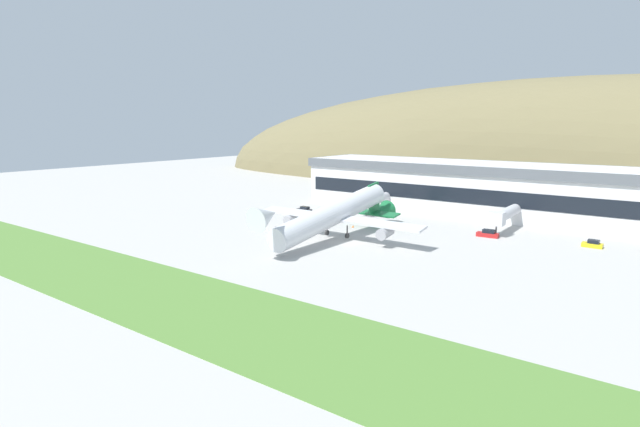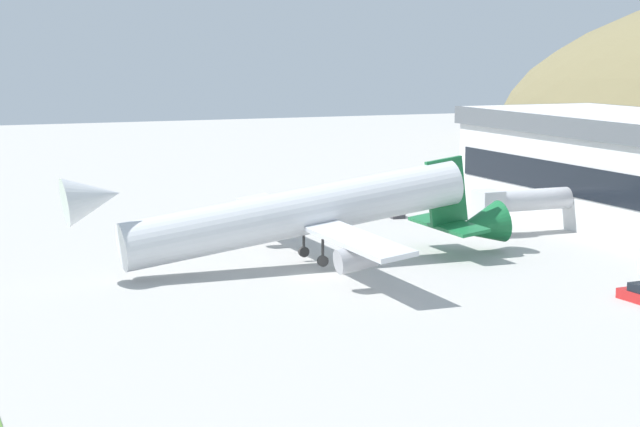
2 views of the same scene
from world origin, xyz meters
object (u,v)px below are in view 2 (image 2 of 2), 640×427
(cargo_airplane, at_px, (306,215))
(service_car_1, at_px, (393,212))
(jetway_0, at_px, (517,201))
(traffic_cone_0, at_px, (403,249))

(cargo_airplane, xyz_separation_m, service_car_1, (-25.57, 22.29, -4.72))
(jetway_0, xyz_separation_m, service_car_1, (-17.24, -7.97, -3.35))
(cargo_airplane, bearing_deg, service_car_1, 138.92)
(cargo_airplane, distance_m, traffic_cone_0, 14.21)
(jetway_0, distance_m, traffic_cone_0, 18.48)
(service_car_1, bearing_deg, jetway_0, 24.81)
(jetway_0, relative_size, traffic_cone_0, 21.65)
(jetway_0, height_order, traffic_cone_0, jetway_0)
(traffic_cone_0, bearing_deg, service_car_1, 156.62)
(traffic_cone_0, bearing_deg, cargo_airplane, -74.32)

